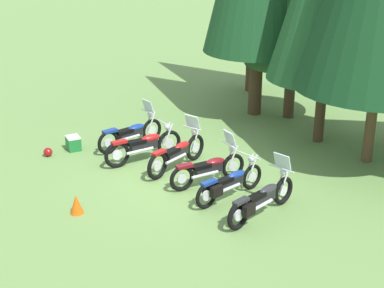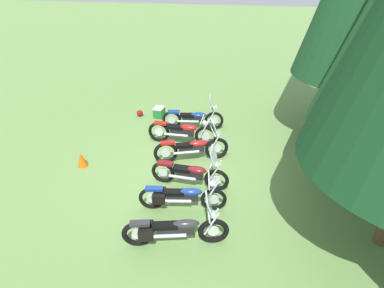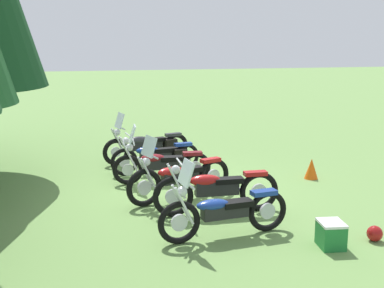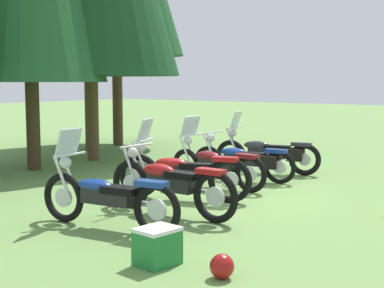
{
  "view_description": "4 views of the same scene",
  "coord_description": "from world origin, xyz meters",
  "px_view_note": "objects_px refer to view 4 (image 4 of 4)",
  "views": [
    {
      "loc": [
        11.71,
        -7.49,
        6.52
      ],
      "look_at": [
        -0.62,
        0.55,
        0.65
      ],
      "focal_mm": 53.55,
      "sensor_mm": 36.0,
      "label": 1
    },
    {
      "loc": [
        7.29,
        1.49,
        5.56
      ],
      "look_at": [
        -0.36,
        0.15,
        0.81
      ],
      "focal_mm": 28.28,
      "sensor_mm": 36.0,
      "label": 2
    },
    {
      "loc": [
        -10.54,
        2.04,
        3.3
      ],
      "look_at": [
        0.31,
        -0.38,
        0.95
      ],
      "focal_mm": 48.0,
      "sensor_mm": 36.0,
      "label": 3
    },
    {
      "loc": [
        -8.14,
        -5.68,
        2.03
      ],
      "look_at": [
        0.35,
        0.64,
        0.84
      ],
      "focal_mm": 52.24,
      "sensor_mm": 36.0,
      "label": 4
    }
  ],
  "objects_px": {
    "dropped_helmet": "(222,266)",
    "motorcycle_4": "(245,160)",
    "motorcycle_5": "(268,153)",
    "picnic_cooler": "(157,246)",
    "motorcycle_2": "(182,172)",
    "motorcycle_3": "(216,164)",
    "motorcycle_0": "(106,195)",
    "motorcycle_1": "(170,184)"
  },
  "relations": [
    {
      "from": "motorcycle_1",
      "to": "picnic_cooler",
      "type": "height_order",
      "value": "motorcycle_1"
    },
    {
      "from": "motorcycle_2",
      "to": "picnic_cooler",
      "type": "xyz_separation_m",
      "value": [
        -2.89,
        -1.89,
        -0.27
      ]
    },
    {
      "from": "motorcycle_0",
      "to": "picnic_cooler",
      "type": "height_order",
      "value": "motorcycle_0"
    },
    {
      "from": "motorcycle_4",
      "to": "picnic_cooler",
      "type": "distance_m",
      "value": 5.5
    },
    {
      "from": "motorcycle_1",
      "to": "dropped_helmet",
      "type": "distance_m",
      "value": 2.89
    },
    {
      "from": "motorcycle_3",
      "to": "dropped_helmet",
      "type": "distance_m",
      "value": 5.02
    },
    {
      "from": "motorcycle_2",
      "to": "picnic_cooler",
      "type": "relative_size",
      "value": 4.68
    },
    {
      "from": "motorcycle_1",
      "to": "picnic_cooler",
      "type": "xyz_separation_m",
      "value": [
        -1.92,
        -1.37,
        -0.27
      ]
    },
    {
      "from": "motorcycle_2",
      "to": "motorcycle_4",
      "type": "distance_m",
      "value": 2.24
    },
    {
      "from": "motorcycle_0",
      "to": "dropped_helmet",
      "type": "distance_m",
      "value": 2.51
    },
    {
      "from": "motorcycle_2",
      "to": "picnic_cooler",
      "type": "bearing_deg",
      "value": 104.15
    },
    {
      "from": "motorcycle_0",
      "to": "dropped_helmet",
      "type": "bearing_deg",
      "value": 155.97
    },
    {
      "from": "motorcycle_0",
      "to": "picnic_cooler",
      "type": "distance_m",
      "value": 1.76
    },
    {
      "from": "motorcycle_1",
      "to": "motorcycle_3",
      "type": "xyz_separation_m",
      "value": [
        2.25,
        0.68,
        -0.02
      ]
    },
    {
      "from": "motorcycle_3",
      "to": "dropped_helmet",
      "type": "relative_size",
      "value": 8.63
    },
    {
      "from": "motorcycle_1",
      "to": "motorcycle_5",
      "type": "distance_m",
      "value": 4.39
    },
    {
      "from": "motorcycle_2",
      "to": "motorcycle_3",
      "type": "relative_size",
      "value": 1.03
    },
    {
      "from": "motorcycle_3",
      "to": "picnic_cooler",
      "type": "distance_m",
      "value": 4.65
    },
    {
      "from": "motorcycle_1",
      "to": "motorcycle_4",
      "type": "bearing_deg",
      "value": -78.65
    },
    {
      "from": "motorcycle_3",
      "to": "motorcycle_4",
      "type": "height_order",
      "value": "motorcycle_3"
    },
    {
      "from": "motorcycle_0",
      "to": "dropped_helmet",
      "type": "relative_size",
      "value": 8.86
    },
    {
      "from": "motorcycle_3",
      "to": "picnic_cooler",
      "type": "height_order",
      "value": "motorcycle_3"
    },
    {
      "from": "motorcycle_0",
      "to": "motorcycle_5",
      "type": "distance_m",
      "value": 5.52
    },
    {
      "from": "motorcycle_1",
      "to": "motorcycle_5",
      "type": "height_order",
      "value": "motorcycle_5"
    },
    {
      "from": "motorcycle_3",
      "to": "motorcycle_5",
      "type": "height_order",
      "value": "motorcycle_5"
    },
    {
      "from": "motorcycle_1",
      "to": "motorcycle_0",
      "type": "bearing_deg",
      "value": 81.4
    },
    {
      "from": "motorcycle_1",
      "to": "motorcycle_3",
      "type": "distance_m",
      "value": 2.35
    },
    {
      "from": "motorcycle_3",
      "to": "motorcycle_1",
      "type": "bearing_deg",
      "value": 110.15
    },
    {
      "from": "motorcycle_2",
      "to": "motorcycle_3",
      "type": "xyz_separation_m",
      "value": [
        1.28,
        0.17,
        -0.02
      ]
    },
    {
      "from": "motorcycle_1",
      "to": "dropped_helmet",
      "type": "relative_size",
      "value": 9.34
    },
    {
      "from": "picnic_cooler",
      "to": "dropped_helmet",
      "type": "bearing_deg",
      "value": -85.53
    },
    {
      "from": "motorcycle_0",
      "to": "motorcycle_2",
      "type": "relative_size",
      "value": 1.0
    },
    {
      "from": "motorcycle_5",
      "to": "motorcycle_4",
      "type": "bearing_deg",
      "value": 81.97
    },
    {
      "from": "motorcycle_1",
      "to": "motorcycle_3",
      "type": "height_order",
      "value": "motorcycle_3"
    },
    {
      "from": "motorcycle_2",
      "to": "dropped_helmet",
      "type": "height_order",
      "value": "motorcycle_2"
    },
    {
      "from": "motorcycle_4",
      "to": "picnic_cooler",
      "type": "xyz_separation_m",
      "value": [
        -5.12,
        -1.97,
        -0.22
      ]
    },
    {
      "from": "motorcycle_0",
      "to": "motorcycle_4",
      "type": "xyz_separation_m",
      "value": [
        4.36,
        0.41,
        -0.04
      ]
    },
    {
      "from": "motorcycle_5",
      "to": "dropped_helmet",
      "type": "relative_size",
      "value": 9.09
    },
    {
      "from": "motorcycle_3",
      "to": "motorcycle_4",
      "type": "xyz_separation_m",
      "value": [
        0.96,
        -0.08,
        -0.03
      ]
    },
    {
      "from": "dropped_helmet",
      "to": "motorcycle_4",
      "type": "bearing_deg",
      "value": 28.9
    },
    {
      "from": "motorcycle_4",
      "to": "dropped_helmet",
      "type": "distance_m",
      "value": 5.79
    },
    {
      "from": "motorcycle_0",
      "to": "motorcycle_2",
      "type": "height_order",
      "value": "motorcycle_2"
    }
  ]
}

